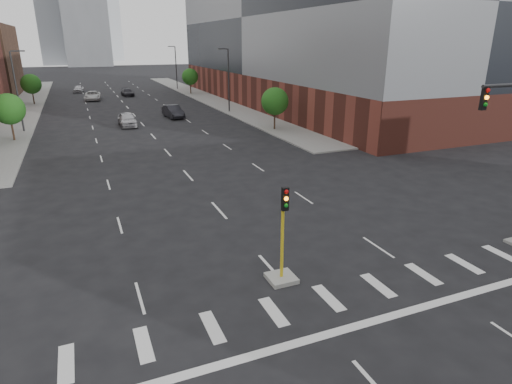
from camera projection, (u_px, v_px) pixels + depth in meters
sidewalk_left_far at (27, 105)px, 70.14m from camera, size 5.00×92.00×0.15m
sidewalk_right_far at (204, 97)px, 80.96m from camera, size 5.00×92.00×0.15m
building_right_main at (310, 35)px, 70.36m from camera, size 24.00×70.00×22.00m
tower_mid at (84, 11)px, 178.05m from camera, size 18.00×18.00×44.00m
median_traffic_signal at (282, 261)px, 18.59m from camera, size 1.20×1.20×4.40m
streetlight_right_a at (228, 78)px, 62.19m from camera, size 1.60×0.22×9.07m
streetlight_right_b at (176, 66)px, 92.69m from camera, size 1.60×0.22×9.07m
streetlight_left at (17, 88)px, 48.16m from camera, size 1.60×0.22×9.07m
tree_left_near at (9, 109)px, 44.13m from camera, size 3.20×3.20×4.85m
tree_left_far at (31, 84)px, 70.27m from camera, size 3.20×3.20×4.85m
tree_right_near at (275, 101)px, 49.87m from camera, size 3.20×3.20×4.85m
tree_right_far at (190, 77)px, 84.73m from camera, size 3.20×3.20×4.85m
car_near_left at (127, 119)px, 53.06m from camera, size 2.09×5.05×1.71m
car_mid_right at (173, 112)px, 59.03m from camera, size 2.29×5.31×1.70m
car_far_left at (93, 96)px, 76.70m from camera, size 3.07×5.91×1.59m
car_deep_right at (127, 92)px, 82.61m from camera, size 2.28×4.94×1.40m
car_distant at (79, 89)px, 88.58m from camera, size 2.40×4.50×1.46m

